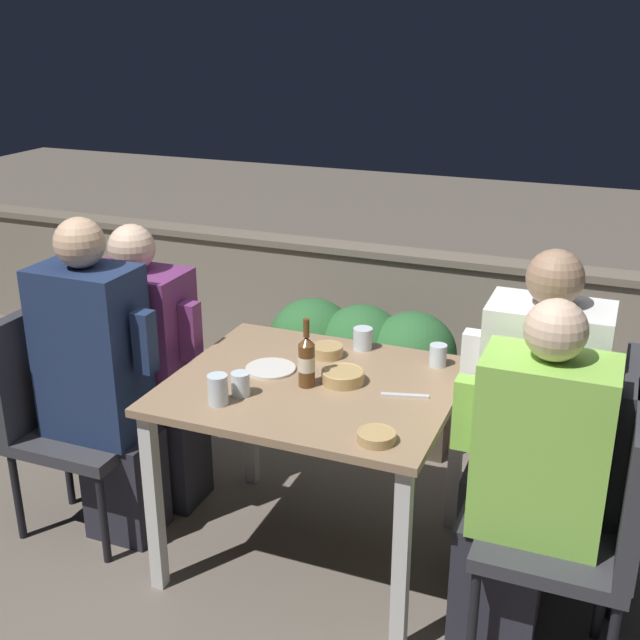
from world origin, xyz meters
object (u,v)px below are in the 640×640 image
at_px(chair_left_near, 61,401).
at_px(person_purple_stripe, 148,368).
at_px(person_white_polo, 530,426).
at_px(chair_left_far, 108,376).
at_px(person_green_blouse, 528,480).
at_px(person_navy_jumper, 101,382).
at_px(chair_right_far, 588,465).
at_px(beer_bottle, 307,361).
at_px(chair_right_near, 595,514).

relative_size(chair_left_near, person_purple_stripe, 0.75).
height_order(person_purple_stripe, person_white_polo, person_white_polo).
relative_size(chair_left_far, person_green_blouse, 0.75).
height_order(person_navy_jumper, chair_right_far, person_navy_jumper).
bearing_deg(chair_left_near, person_green_blouse, -0.50).
bearing_deg(person_white_polo, chair_left_near, -171.13).
xyz_separation_m(person_purple_stripe, person_green_blouse, (1.62, -0.29, 0.00)).
distance_m(person_navy_jumper, person_purple_stripe, 0.28).
relative_size(person_purple_stripe, beer_bottle, 4.79).
bearing_deg(chair_left_near, chair_right_near, -0.45).
bearing_deg(chair_left_near, beer_bottle, 5.71).
bearing_deg(chair_left_near, person_purple_stripe, 48.93).
distance_m(person_green_blouse, beer_bottle, 0.86).
relative_size(chair_left_near, chair_left_far, 1.00).
bearing_deg(person_navy_jumper, beer_bottle, 7.13).
distance_m(chair_left_near, person_white_polo, 1.84).
relative_size(chair_right_far, person_white_polo, 0.71).
xyz_separation_m(chair_right_near, chair_right_far, (-0.04, 0.30, 0.00)).
relative_size(person_purple_stripe, person_green_blouse, 1.00).
distance_m(person_navy_jumper, chair_left_far, 0.35).
xyz_separation_m(person_navy_jumper, chair_left_far, (-0.18, 0.28, -0.12)).
bearing_deg(chair_left_far, chair_right_far, 0.19).
bearing_deg(person_green_blouse, person_navy_jumper, 179.44).
bearing_deg(chair_left_near, person_navy_jumper, -0.00).
relative_size(person_navy_jumper, chair_left_far, 1.42).
bearing_deg(chair_right_near, chair_right_far, 98.22).
xyz_separation_m(chair_left_far, chair_right_far, (2.00, 0.01, 0.00)).
bearing_deg(chair_left_far, person_white_polo, 0.22).
relative_size(chair_right_near, beer_bottle, 3.60).
bearing_deg(person_purple_stripe, chair_right_far, 0.22).
relative_size(person_green_blouse, beer_bottle, 4.80).
distance_m(chair_left_far, person_green_blouse, 1.86).
bearing_deg(chair_left_near, chair_left_far, 84.01).
height_order(chair_right_near, beer_bottle, beer_bottle).
bearing_deg(person_navy_jumper, chair_right_far, 8.87).
height_order(person_white_polo, beer_bottle, person_white_polo).
xyz_separation_m(person_navy_jumper, person_green_blouse, (1.65, -0.02, -0.05)).
height_order(chair_left_near, person_green_blouse, person_green_blouse).
bearing_deg(chair_left_far, person_purple_stripe, 0.00).
distance_m(chair_left_near, person_purple_stripe, 0.37).
xyz_separation_m(chair_left_near, chair_right_far, (2.03, 0.28, 0.00)).
distance_m(person_navy_jumper, chair_right_near, 1.87).
relative_size(person_navy_jumper, person_white_polo, 1.02).
bearing_deg(chair_right_far, beer_bottle, -169.68).
xyz_separation_m(chair_left_near, beer_bottle, (1.04, 0.10, 0.31)).
bearing_deg(chair_right_far, chair_left_far, -179.81).
bearing_deg(person_purple_stripe, person_white_polo, 0.25).
bearing_deg(chair_right_far, person_white_polo, 180.00).
distance_m(chair_left_far, person_white_polo, 1.79).
height_order(chair_right_near, person_green_blouse, person_green_blouse).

